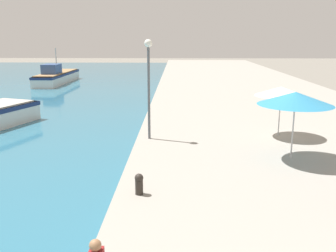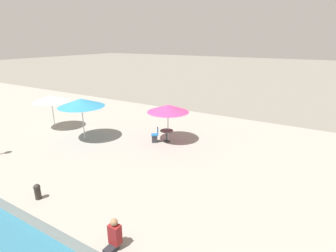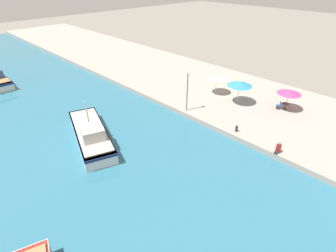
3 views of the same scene
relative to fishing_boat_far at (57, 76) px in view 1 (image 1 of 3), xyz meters
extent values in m
cube|color=gray|center=(20.05, -8.85, -0.54)|extent=(16.00, 90.00, 0.59)
cube|color=silver|center=(0.00, 0.18, -0.22)|extent=(2.40, 10.51, 1.16)
cube|color=navy|center=(0.00, 0.18, 0.23)|extent=(2.44, 10.62, 0.25)
cube|color=#99754C|center=(0.00, 0.18, 0.41)|extent=(2.20, 9.67, 0.10)
cube|color=#334C7F|center=(0.01, -1.66, 0.98)|extent=(1.65, 2.32, 1.04)
cylinder|color=#B7B2A8|center=(0.00, 0.18, 1.85)|extent=(0.12, 0.12, 2.77)
cylinder|color=#B7B7B7|center=(18.41, -28.99, 0.90)|extent=(0.06, 0.06, 2.30)
cone|color=teal|center=(18.41, -28.99, 2.15)|extent=(2.83, 2.83, 0.50)
cylinder|color=#B7B7B7|center=(18.83, -25.46, 0.80)|extent=(0.06, 0.06, 2.10)
cone|color=white|center=(18.83, -25.46, 1.92)|extent=(2.45, 2.45, 0.43)
sphere|color=#9E704C|center=(12.46, -36.90, 0.66)|extent=(0.23, 0.23, 0.23)
cylinder|color=#2D2823|center=(12.82, -32.51, -0.02)|extent=(0.24, 0.24, 0.45)
sphere|color=#2D2823|center=(12.82, -32.51, 0.27)|extent=(0.26, 0.26, 0.26)
cylinder|color=#565B60|center=(12.65, -26.10, 1.85)|extent=(0.12, 0.12, 4.20)
sphere|color=white|center=(12.65, -26.10, 4.13)|extent=(0.36, 0.36, 0.36)
camera|label=1|loc=(13.95, -43.05, 4.39)|focal=40.00mm
camera|label=2|loc=(7.74, -41.62, 5.83)|focal=28.00mm
camera|label=3|loc=(-7.10, -43.37, 13.33)|focal=28.00mm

